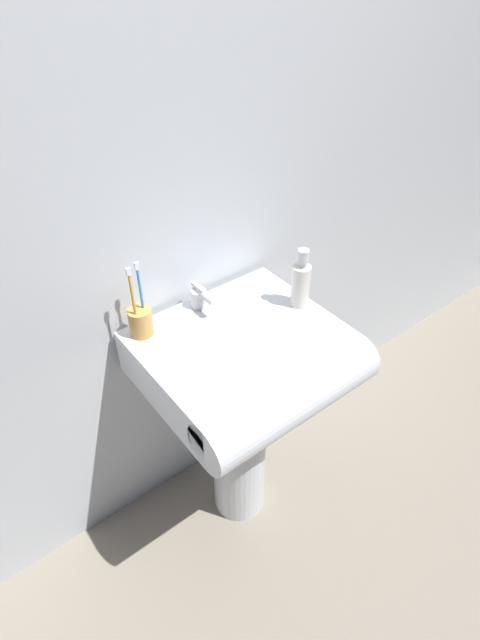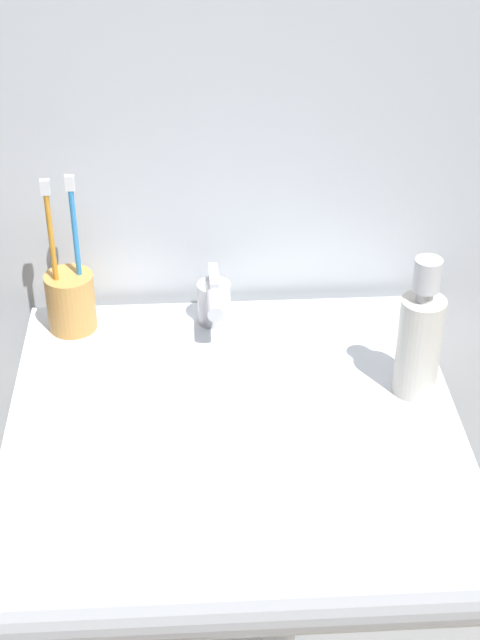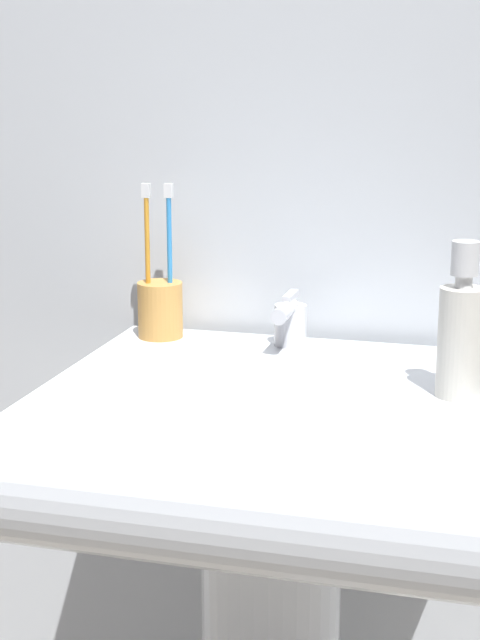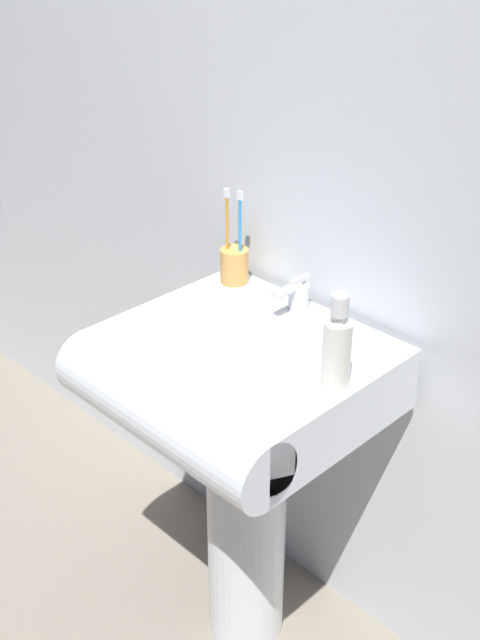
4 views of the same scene
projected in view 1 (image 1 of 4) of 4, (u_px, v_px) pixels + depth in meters
name	position (u px, v px, depth m)	size (l,w,h in m)	color
ground_plane	(239.00, 499.00, 1.90)	(6.00, 6.00, 0.00)	gray
wall_back	(177.00, 174.00, 1.30)	(5.00, 0.05, 2.40)	silver
sink_pedestal	(239.00, 443.00, 1.68)	(0.18, 0.18, 0.69)	white
sink_basin	(250.00, 363.00, 1.38)	(0.54, 0.51, 0.14)	white
faucet	(200.00, 298.00, 1.44)	(0.05, 0.10, 0.08)	silver
toothbrush_cup	(140.00, 320.00, 1.35)	(0.07, 0.07, 0.22)	#D19347
soap_bottle	(301.00, 283.00, 1.43)	(0.05, 0.05, 0.19)	silver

